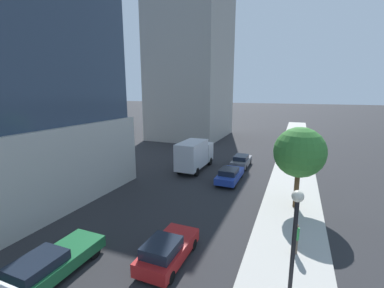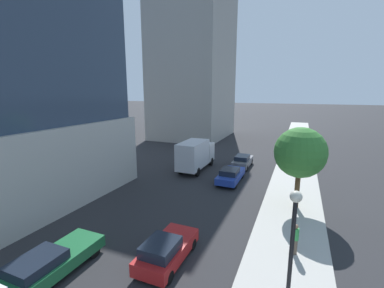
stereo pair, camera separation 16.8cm
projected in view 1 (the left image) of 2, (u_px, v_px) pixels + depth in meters
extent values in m
cube|color=#B2AFA8|center=(290.00, 218.00, 17.94)|extent=(4.32, 120.00, 0.15)
cube|color=#9E9B93|center=(192.00, 56.00, 48.16)|extent=(12.47, 15.31, 30.24)
cube|color=gold|center=(202.00, 20.00, 41.64)|extent=(0.90, 0.90, 39.87)
cylinder|color=black|center=(292.00, 258.00, 9.85)|extent=(0.16, 0.16, 4.68)
sphere|color=silver|center=(298.00, 196.00, 9.35)|extent=(0.44, 0.44, 0.44)
cylinder|color=brown|center=(296.00, 189.00, 19.30)|extent=(0.36, 0.36, 2.86)
sphere|color=#387F33|center=(300.00, 152.00, 18.74)|extent=(3.68, 3.68, 3.68)
cube|color=#1E6638|center=(56.00, 262.00, 12.56)|extent=(1.94, 4.74, 0.61)
cube|color=#19212D|center=(37.00, 264.00, 11.60)|extent=(1.63, 2.26, 0.47)
cylinder|color=black|center=(70.00, 245.00, 14.39)|extent=(0.22, 0.71, 0.71)
cylinder|color=black|center=(94.00, 252.00, 13.76)|extent=(0.22, 0.71, 0.71)
cylinder|color=black|center=(12.00, 284.00, 11.47)|extent=(0.22, 0.71, 0.71)
cube|color=#233D9E|center=(230.00, 175.00, 25.35)|extent=(1.86, 4.73, 0.64)
cube|color=#19212D|center=(229.00, 171.00, 24.80)|extent=(1.56, 2.05, 0.50)
cylinder|color=black|center=(226.00, 172.00, 27.16)|extent=(0.22, 0.72, 0.72)
cylinder|color=black|center=(242.00, 174.00, 26.56)|extent=(0.22, 0.72, 0.72)
cylinder|color=black|center=(217.00, 182.00, 24.24)|extent=(0.22, 0.72, 0.72)
cylinder|color=black|center=(234.00, 185.00, 23.64)|extent=(0.22, 0.72, 0.72)
cube|color=slate|center=(241.00, 162.00, 30.35)|extent=(1.72, 4.34, 0.68)
cube|color=#19212D|center=(241.00, 157.00, 29.98)|extent=(1.45, 2.15, 0.48)
cylinder|color=black|center=(238.00, 160.00, 32.02)|extent=(0.22, 0.67, 0.67)
cylinder|color=black|center=(250.00, 162.00, 31.46)|extent=(0.22, 0.67, 0.67)
cylinder|color=black|center=(232.00, 167.00, 29.35)|extent=(0.22, 0.67, 0.67)
cylinder|color=black|center=(245.00, 168.00, 28.79)|extent=(0.22, 0.67, 0.67)
cube|color=red|center=(169.00, 250.00, 13.48)|extent=(1.82, 4.17, 0.69)
cube|color=#19212D|center=(162.00, 247.00, 12.69)|extent=(1.53, 1.90, 0.55)
cylinder|color=black|center=(168.00, 238.00, 15.12)|extent=(0.22, 0.61, 0.61)
cylinder|color=black|center=(193.00, 244.00, 14.53)|extent=(0.22, 0.61, 0.61)
cylinder|color=black|center=(141.00, 268.00, 12.54)|extent=(0.22, 0.61, 0.61)
cylinder|color=black|center=(170.00, 277.00, 11.95)|extent=(0.22, 0.61, 0.61)
cube|color=silver|center=(202.00, 151.00, 31.22)|extent=(2.22, 1.83, 2.09)
cube|color=silver|center=(192.00, 155.00, 28.12)|extent=(2.22, 4.54, 2.82)
cylinder|color=black|center=(195.00, 160.00, 31.81)|extent=(0.30, 0.91, 0.91)
cylinder|color=black|center=(210.00, 161.00, 31.08)|extent=(0.30, 0.91, 0.91)
cylinder|color=black|center=(179.00, 170.00, 27.75)|extent=(0.30, 0.91, 0.91)
cylinder|color=black|center=(196.00, 172.00, 27.03)|extent=(0.30, 0.91, 0.91)
cylinder|color=brown|center=(295.00, 246.00, 13.92)|extent=(0.28, 0.28, 0.83)
cylinder|color=green|center=(296.00, 233.00, 13.77)|extent=(0.34, 0.34, 0.64)
sphere|color=#997051|center=(297.00, 226.00, 13.68)|extent=(0.23, 0.23, 0.23)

